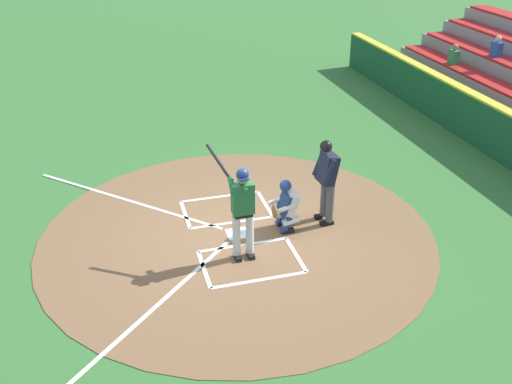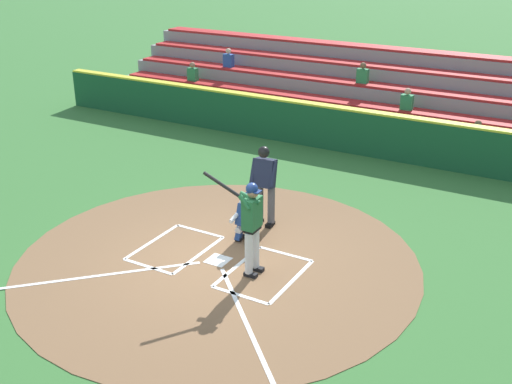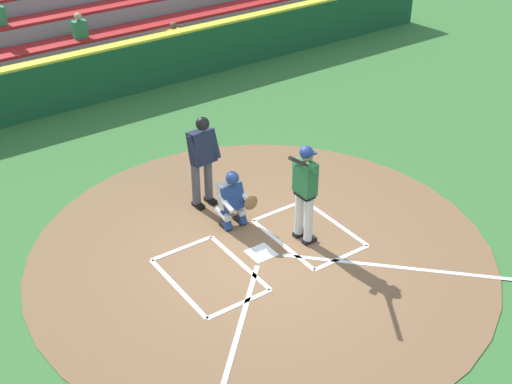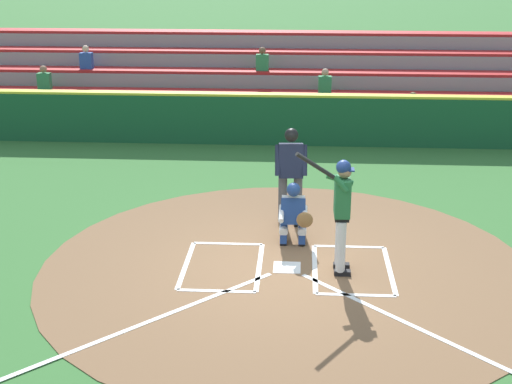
# 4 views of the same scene
# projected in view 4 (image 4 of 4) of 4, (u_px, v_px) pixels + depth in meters

# --- Properties ---
(ground_plane) EXTENTS (120.00, 120.00, 0.00)m
(ground_plane) POSITION_uv_depth(u_px,v_px,m) (287.00, 268.00, 11.82)
(ground_plane) COLOR #387033
(dirt_circle) EXTENTS (8.00, 8.00, 0.01)m
(dirt_circle) POSITION_uv_depth(u_px,v_px,m) (287.00, 268.00, 11.82)
(dirt_circle) COLOR brown
(dirt_circle) RESTS_ON ground
(home_plate_and_chalk) EXTENTS (7.93, 4.91, 0.01)m
(home_plate_and_chalk) POSITION_uv_depth(u_px,v_px,m) (286.00, 292.00, 10.99)
(home_plate_and_chalk) COLOR white
(home_plate_and_chalk) RESTS_ON dirt_circle
(batter) EXTENTS (0.92, 0.72, 2.13)m
(batter) POSITION_uv_depth(u_px,v_px,m) (341.00, 208.00, 11.31)
(batter) COLOR silver
(batter) RESTS_ON ground
(catcher) EXTENTS (0.59, 0.60, 1.13)m
(catcher) POSITION_uv_depth(u_px,v_px,m) (294.00, 212.00, 12.56)
(catcher) COLOR black
(catcher) RESTS_ON ground
(plate_umpire) EXTENTS (0.60, 0.43, 1.86)m
(plate_umpire) POSITION_uv_depth(u_px,v_px,m) (291.00, 170.00, 13.24)
(plate_umpire) COLOR #4C4C51
(plate_umpire) RESTS_ON ground
(baseball) EXTENTS (0.07, 0.07, 0.07)m
(baseball) POSITION_uv_depth(u_px,v_px,m) (285.00, 222.00, 13.62)
(baseball) COLOR white
(baseball) RESTS_ON ground
(backstop_wall) EXTENTS (22.00, 0.36, 1.31)m
(backstop_wall) POSITION_uv_depth(u_px,v_px,m) (294.00, 119.00, 18.67)
(backstop_wall) COLOR #19512D
(backstop_wall) RESTS_ON ground
(bleacher_stand) EXTENTS (20.00, 4.25, 2.55)m
(bleacher_stand) POSITION_uv_depth(u_px,v_px,m) (295.00, 87.00, 21.67)
(bleacher_stand) COLOR gray
(bleacher_stand) RESTS_ON ground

